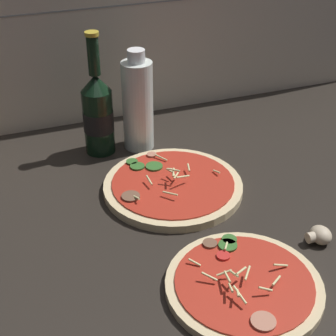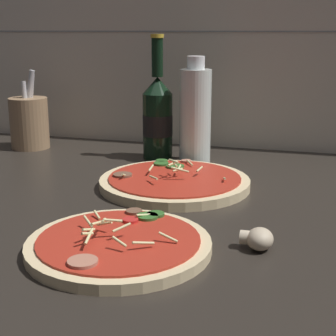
{
  "view_description": "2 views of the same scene",
  "coord_description": "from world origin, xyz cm",
  "px_view_note": "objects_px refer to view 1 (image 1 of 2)",
  "views": [
    {
      "loc": [
        -26.48,
        -69.05,
        60.33
      ],
      "look_at": [
        1.02,
        4.2,
        11.42
      ],
      "focal_mm": 55.0,
      "sensor_mm": 36.0,
      "label": 1
    },
    {
      "loc": [
        27.88,
        -77.4,
        30.4
      ],
      "look_at": [
        2.56,
        10.28,
        5.79
      ],
      "focal_mm": 55.0,
      "sensor_mm": 36.0,
      "label": 2
    }
  ],
  "objects_px": {
    "pizza_far": "(173,186)",
    "mushroom_left": "(320,235)",
    "pizza_near": "(244,285)",
    "beer_bottle": "(98,112)",
    "oil_bottle": "(138,104)"
  },
  "relations": [
    {
      "from": "pizza_near",
      "to": "pizza_far",
      "type": "height_order",
      "value": "pizza_far"
    },
    {
      "from": "pizza_near",
      "to": "mushroom_left",
      "type": "bearing_deg",
      "value": 17.38
    },
    {
      "from": "pizza_far",
      "to": "beer_bottle",
      "type": "bearing_deg",
      "value": 115.0
    },
    {
      "from": "oil_bottle",
      "to": "mushroom_left",
      "type": "relative_size",
      "value": 5.17
    },
    {
      "from": "pizza_near",
      "to": "beer_bottle",
      "type": "relative_size",
      "value": 0.9
    },
    {
      "from": "pizza_far",
      "to": "mushroom_left",
      "type": "bearing_deg",
      "value": -52.84
    },
    {
      "from": "pizza_near",
      "to": "oil_bottle",
      "type": "relative_size",
      "value": 1.07
    },
    {
      "from": "beer_bottle",
      "to": "oil_bottle",
      "type": "height_order",
      "value": "beer_bottle"
    },
    {
      "from": "pizza_far",
      "to": "mushroom_left",
      "type": "relative_size",
      "value": 6.29
    },
    {
      "from": "pizza_near",
      "to": "pizza_far",
      "type": "xyz_separation_m",
      "value": [
        -0.01,
        0.29,
        0.0
      ]
    },
    {
      "from": "mushroom_left",
      "to": "oil_bottle",
      "type": "bearing_deg",
      "value": 113.46
    },
    {
      "from": "mushroom_left",
      "to": "beer_bottle",
      "type": "bearing_deg",
      "value": 121.93
    },
    {
      "from": "oil_bottle",
      "to": "mushroom_left",
      "type": "distance_m",
      "value": 0.48
    },
    {
      "from": "pizza_near",
      "to": "beer_bottle",
      "type": "height_order",
      "value": "beer_bottle"
    },
    {
      "from": "mushroom_left",
      "to": "pizza_near",
      "type": "bearing_deg",
      "value": -162.62
    }
  ]
}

